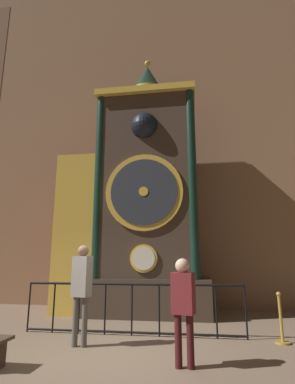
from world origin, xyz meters
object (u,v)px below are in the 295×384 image
(clock_tower, at_px, (135,200))
(visitor_near, at_px, (82,284))
(stanchion_post, at_px, (281,327))
(visitor_far, at_px, (183,300))

(clock_tower, height_order, visitor_near, clock_tower)
(clock_tower, height_order, stanchion_post, clock_tower)
(clock_tower, distance_m, visitor_far, 4.95)
(clock_tower, xyz_separation_m, visitor_far, (1.54, -4.06, -2.38))
(visitor_far, xyz_separation_m, stanchion_post, (1.82, 1.60, -0.67))
(stanchion_post, bearing_deg, visitor_far, -138.70)
(clock_tower, distance_m, stanchion_post, 5.16)
(visitor_far, height_order, stanchion_post, visitor_far)
(visitor_near, height_order, visitor_far, visitor_near)
(visitor_far, bearing_deg, visitor_near, 173.00)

